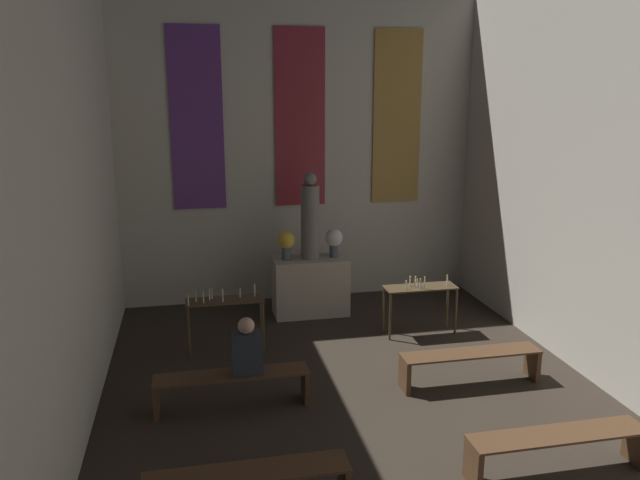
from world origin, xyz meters
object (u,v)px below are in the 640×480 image
at_px(altar, 310,286).
at_px(pew_back_right, 470,361).
at_px(statue, 310,219).
at_px(flower_vase_left, 286,242).
at_px(pew_third_right, 557,444).
at_px(candle_rack_right, 420,294).
at_px(pew_back_left, 232,383).
at_px(flower_vase_right, 334,240).
at_px(candle_rack_left, 225,307).
at_px(person_seated, 247,349).

bearing_deg(altar, pew_back_right, -62.91).
relative_size(statue, flower_vase_left, 2.99).
height_order(statue, pew_third_right, statue).
bearing_deg(candle_rack_right, pew_back_left, -149.67).
height_order(statue, pew_back_right, statue).
bearing_deg(pew_back_right, candle_rack_right, 91.01).
height_order(flower_vase_left, flower_vase_right, same).
bearing_deg(pew_third_right, pew_back_right, 90.00).
relative_size(flower_vase_left, flower_vase_right, 1.00).
distance_m(altar, candle_rack_right, 1.94).
bearing_deg(pew_back_left, candle_rack_left, 89.20).
bearing_deg(pew_back_left, person_seated, 0.00).
bearing_deg(candle_rack_right, flower_vase_right, 131.89).
bearing_deg(flower_vase_right, candle_rack_left, -147.45).
xyz_separation_m(flower_vase_left, candle_rack_right, (1.91, -1.22, -0.63)).
height_order(altar, candle_rack_right, altar).
height_order(flower_vase_right, pew_third_right, flower_vase_right).
relative_size(flower_vase_right, pew_third_right, 0.26).
xyz_separation_m(statue, candle_rack_right, (1.50, -1.22, -1.00)).
height_order(candle_rack_left, pew_third_right, candle_rack_left).
bearing_deg(candle_rack_left, altar, 39.01).
relative_size(altar, flower_vase_right, 2.58).
bearing_deg(candle_rack_left, pew_back_right, -30.28).
xyz_separation_m(statue, flower_vase_left, (-0.41, 0.00, -0.37)).
height_order(flower_vase_left, candle_rack_right, flower_vase_left).
relative_size(statue, flower_vase_right, 2.99).
height_order(pew_third_right, pew_back_left, same).
height_order(pew_back_left, pew_back_right, same).
bearing_deg(statue, altar, 0.00).
bearing_deg(person_seated, altar, 65.83).
bearing_deg(person_seated, candle_rack_right, 31.95).
height_order(flower_vase_right, candle_rack_left, flower_vase_right).
bearing_deg(pew_back_left, flower_vase_left, 69.39).
distance_m(candle_rack_right, pew_back_right, 1.81).
xyz_separation_m(statue, flower_vase_right, (0.41, 0.00, -0.37)).
xyz_separation_m(statue, pew_third_right, (1.53, -4.99, -1.33)).
distance_m(statue, flower_vase_right, 0.55).
bearing_deg(flower_vase_right, candle_rack_right, -48.11).
bearing_deg(candle_rack_left, pew_back_left, -90.80).
height_order(statue, flower_vase_left, statue).
bearing_deg(flower_vase_right, pew_third_right, -77.26).
height_order(statue, flower_vase_right, statue).
bearing_deg(pew_third_right, candle_rack_right, 90.48).
distance_m(candle_rack_right, pew_third_right, 3.78).
xyz_separation_m(candle_rack_left, pew_back_left, (-0.02, -1.78, -0.33)).
bearing_deg(person_seated, pew_third_right, -34.65).
bearing_deg(pew_back_right, pew_back_left, 180.00).
bearing_deg(candle_rack_right, statue, 140.87).
xyz_separation_m(flower_vase_left, pew_back_left, (-1.13, -3.00, -0.96)).
bearing_deg(pew_third_right, statue, 107.09).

